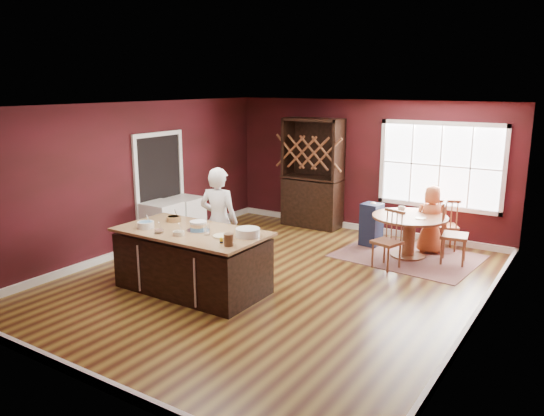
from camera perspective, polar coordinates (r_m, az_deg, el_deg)
The scene contains 28 objects.
room_shell at distance 7.97m, azimuth 0.26°, elevation 1.23°, with size 7.00×7.00×7.00m.
window at distance 10.51m, azimuth 17.65°, elevation 4.36°, with size 2.36×0.10×1.66m, color white, non-canonical shape.
doorway at distance 10.33m, azimuth -11.93°, elevation 1.88°, with size 0.08×1.26×2.13m, color white, non-canonical shape.
kitchen_island at distance 7.97m, azimuth -8.55°, elevation -5.73°, with size 2.24×1.17×0.92m.
dining_table at distance 9.65m, azimuth 14.56°, elevation -2.06°, with size 1.31×1.31×0.75m.
baker at distance 8.47m, azimuth -5.75°, elevation -1.45°, with size 0.64×0.42×1.75m, color silver.
layer_cake at distance 7.78m, azimuth -7.93°, elevation -1.92°, with size 0.35×0.35×0.14m, color silver, non-canonical shape.
bowl_blue at distance 8.08m, azimuth -13.42°, elevation -1.77°, with size 0.25×0.25×0.10m, color white.
bowl_yellow at distance 8.37m, azimuth -10.54°, elevation -1.15°, with size 0.22×0.22×0.08m, color brown.
bowl_pink at distance 7.77m, azimuth -12.08°, elevation -2.46°, with size 0.14×0.14×0.05m, color white.
bowl_olive at distance 7.60m, azimuth -10.02°, elevation -2.70°, with size 0.16×0.16×0.06m, color beige.
drinking_glass at distance 7.53m, azimuth -7.00°, elevation -2.33°, with size 0.08×0.08×0.16m, color silver.
dinner_plate at distance 7.46m, azimuth -5.34°, elevation -3.01°, with size 0.27×0.27×0.02m, color beige.
white_tub at distance 7.43m, azimuth -2.62°, elevation -2.64°, with size 0.34×0.34×0.12m, color silver.
stoneware_crock at distance 7.02m, azimuth -4.68°, elevation -3.43°, with size 0.13×0.13×0.16m, color brown.
toy_figurine at distance 7.15m, azimuth -5.48°, elevation -3.47°, with size 0.05×0.05×0.08m, color yellow, non-canonical shape.
rug at distance 9.80m, azimuth 14.38°, elevation -5.04°, with size 2.33×1.80×0.01m, color brown.
chair_east at distance 9.51m, azimuth 19.04°, elevation -2.54°, with size 0.46×0.43×1.09m, color brown, non-canonical shape.
chair_south at distance 8.98m, azimuth 12.26°, elevation -3.33°, with size 0.42×0.40×0.99m, color brown, non-canonical shape.
chair_north at distance 10.24m, azimuth 18.13°, elevation -1.62°, with size 0.42×0.40×1.00m, color brown, non-canonical shape.
seated_woman at distance 9.98m, azimuth 16.75°, elevation -1.18°, with size 0.61×0.40×1.24m, color #BF6235.
high_chair at distance 10.19m, azimuth 10.64°, elevation -1.67°, with size 0.34×0.34×0.85m, color #19213A, non-canonical shape.
toddler at distance 10.15m, azimuth 11.27°, elevation 0.47°, with size 0.18×0.14×0.26m, color #8CA5BF, non-canonical shape.
table_plate at distance 9.44m, azimuth 15.70°, elevation -1.07°, with size 0.18×0.18×0.01m, color beige.
table_cup at distance 9.84m, azimuth 13.77°, elevation -0.11°, with size 0.13×0.13×0.10m, color white.
hutch at distance 11.29m, azimuth 4.38°, elevation 3.75°, with size 1.26×0.53×2.31m, color black.
washer at distance 10.01m, azimuth -11.71°, elevation -1.90°, with size 0.61×0.59×0.88m, color white.
dryer at distance 10.47m, azimuth -9.26°, elevation -1.19°, with size 0.59×0.58×0.86m, color white.
Camera 1 is at (4.19, -6.57, 3.01)m, focal length 35.00 mm.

